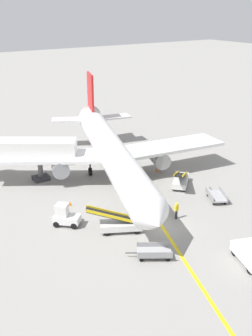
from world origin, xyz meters
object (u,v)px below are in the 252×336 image
Objects in this scene: safety_cone_wingtip_left at (70,203)px; safety_cone_nose_left at (157,170)px; belt_loader_aft_hold at (120,224)px; baggage_cart_empty_trailing at (216,196)px; ground_crew_marshaller at (176,210)px; jet_bridge at (11,151)px; baggage_cart_loaded at (154,252)px; belt_loader_forward_hold at (181,180)px; safety_cone_nose_right at (98,210)px; airliner at (111,151)px; baggage_tug_near_wing at (65,216)px.

safety_cone_nose_left is at bearing 10.81° from safety_cone_wingtip_left.
belt_loader_aft_hold is 14.95m from safety_cone_nose_left.
baggage_cart_empty_trailing is 2.18× the size of ground_crew_marshaller.
safety_cone_nose_left is at bearing -24.30° from jet_bridge.
ground_crew_marshaller is at bearing 35.75° from baggage_cart_loaded.
belt_loader_aft_hold is at bearing 91.27° from baggage_cart_loaded.
baggage_cart_empty_trailing is 6.13m from ground_crew_marshaller.
ground_crew_marshaller is 3.86× the size of safety_cone_wingtip_left.
belt_loader_forward_hold is at bearing -11.23° from safety_cone_wingtip_left.
safety_cone_nose_left is 1.00× the size of safety_cone_nose_right.
ground_crew_marshaller reaches higher than baggage_cart_loaded.
belt_loader_forward_hold is at bearing -48.93° from airliner.
baggage_tug_near_wing is at bearing -158.42° from safety_cone_nose_left.
baggage_cart_loaded is at bearing -144.25° from ground_crew_marshaller.
ground_crew_marshaller is (-5.25, -5.62, 0.13)m from belt_loader_forward_hold.
belt_loader_aft_hold is at bearing -139.77° from safety_cone_nose_left.
airliner is at bearing -30.72° from jet_bridge.
jet_bridge is 19.39m from belt_loader_forward_hold.
ground_crew_marshaller is at bearing -172.22° from baggage_cart_empty_trailing.
ground_crew_marshaller is 12.00m from safety_cone_nose_left.
safety_cone_nose_right is (3.77, 0.64, -0.71)m from baggage_tug_near_wing.
ground_crew_marshaller is at bearing -48.19° from safety_cone_wingtip_left.
belt_loader_aft_hold reaches higher than safety_cone_nose_right.
baggage_cart_loaded is 8.20× the size of safety_cone_nose_right.
safety_cone_nose_left is (0.39, 4.95, -0.56)m from belt_loader_forward_hold.
jet_bridge reaches higher than baggage_cart_empty_trailing.
belt_loader_forward_hold is 10.87m from safety_cone_nose_right.
baggage_cart_empty_trailing is 15.17m from safety_cone_wingtip_left.
belt_loader_aft_hold is at bearing 179.56° from baggage_cart_empty_trailing.
safety_cone_wingtip_left is (2.54, -9.43, -3.32)m from jet_bridge.
baggage_cart_empty_trailing is 8.44× the size of safety_cone_nose_left.
safety_cone_nose_right is at bearing -59.80° from safety_cone_wingtip_left.
safety_cone_nose_left is at bearing -12.01° from airliner.
safety_cone_nose_right is (0.16, 4.35, -0.56)m from belt_loader_aft_hold.
airliner is at bearing 49.99° from safety_cone_nose_right.
belt_loader_forward_hold is at bearing 1.85° from safety_cone_nose_right.
safety_cone_nose_left is at bearing 61.89° from ground_crew_marshaller.
airliner is 13.00× the size of baggage_tug_near_wing.
jet_bridge is 7.11× the size of ground_crew_marshaller.
baggage_cart_empty_trailing is at bearing -13.85° from baggage_tug_near_wing.
baggage_cart_loaded is at bearing -138.37° from belt_loader_forward_hold.
safety_cone_nose_right is 3.28m from safety_cone_wingtip_left.
jet_bridge reaches higher than baggage_cart_loaded.
jet_bridge is at bearing 141.62° from belt_loader_forward_hold.
belt_loader_aft_hold is at bearing -76.36° from jet_bridge.
belt_loader_forward_hold is 1.21× the size of baggage_cart_empty_trailing.
belt_loader_forward_hold is (15.04, -11.92, -2.77)m from jet_bridge.
jet_bridge is 20.26m from ground_crew_marshaller.
baggage_cart_loaded is at bearing -109.20° from airliner.
belt_loader_forward_hold is at bearing -94.52° from safety_cone_nose_left.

